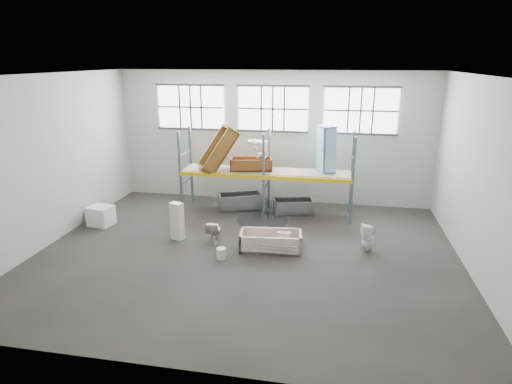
% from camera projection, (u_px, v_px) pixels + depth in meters
% --- Properties ---
extents(floor, '(12.00, 10.00, 0.10)m').
position_uv_depth(floor, '(247.00, 255.00, 12.49)').
color(floor, '#433F39').
rests_on(floor, ground).
extents(ceiling, '(12.00, 10.00, 0.10)m').
position_uv_depth(ceiling, '(245.00, 73.00, 10.97)').
color(ceiling, silver).
rests_on(ceiling, ground).
extents(wall_back, '(12.00, 0.10, 5.00)m').
position_uv_depth(wall_back, '(273.00, 138.00, 16.47)').
color(wall_back, '#B6B5A8').
rests_on(wall_back, ground).
extents(wall_front, '(12.00, 0.10, 5.00)m').
position_uv_depth(wall_front, '(183.00, 245.00, 6.99)').
color(wall_front, '#B4B3A7').
rests_on(wall_front, ground).
extents(wall_left, '(0.10, 10.00, 5.00)m').
position_uv_depth(wall_left, '(47.00, 160.00, 12.78)').
color(wall_left, '#A09F94').
rests_on(wall_left, ground).
extents(wall_right, '(0.10, 10.00, 5.00)m').
position_uv_depth(wall_right, '(484.00, 181.00, 10.67)').
color(wall_right, '#A7A69A').
rests_on(wall_right, ground).
extents(window_left, '(2.60, 0.04, 1.60)m').
position_uv_depth(window_left, '(191.00, 107.00, 16.59)').
color(window_left, white).
rests_on(window_left, wall_back).
extents(window_mid, '(2.60, 0.04, 1.60)m').
position_uv_depth(window_mid, '(273.00, 109.00, 16.04)').
color(window_mid, white).
rests_on(window_mid, wall_back).
extents(window_right, '(2.60, 0.04, 1.60)m').
position_uv_depth(window_right, '(361.00, 111.00, 15.48)').
color(window_right, white).
rests_on(window_right, wall_back).
extents(rack_upright_la, '(0.08, 0.08, 3.00)m').
position_uv_depth(rack_upright_la, '(180.00, 173.00, 15.27)').
color(rack_upright_la, slate).
rests_on(rack_upright_la, floor).
extents(rack_upright_lb, '(0.08, 0.08, 3.00)m').
position_uv_depth(rack_upright_lb, '(191.00, 165.00, 16.40)').
color(rack_upright_lb, slate).
rests_on(rack_upright_lb, floor).
extents(rack_upright_ma, '(0.08, 0.08, 3.00)m').
position_uv_depth(rack_upright_ma, '(263.00, 177.00, 14.75)').
color(rack_upright_ma, slate).
rests_on(rack_upright_ma, floor).
extents(rack_upright_mb, '(0.08, 0.08, 3.00)m').
position_uv_depth(rack_upright_mb, '(269.00, 169.00, 15.87)').
color(rack_upright_mb, slate).
rests_on(rack_upright_mb, floor).
extents(rack_upright_ra, '(0.08, 0.08, 3.00)m').
position_uv_depth(rack_upright_ra, '(353.00, 182.00, 14.22)').
color(rack_upright_ra, slate).
rests_on(rack_upright_ra, floor).
extents(rack_upright_rb, '(0.08, 0.08, 3.00)m').
position_uv_depth(rack_upright_rb, '(352.00, 173.00, 15.35)').
color(rack_upright_rb, slate).
rests_on(rack_upright_rb, floor).
extents(rack_beam_front, '(6.00, 0.10, 0.14)m').
position_uv_depth(rack_beam_front, '(263.00, 177.00, 14.75)').
color(rack_beam_front, yellow).
rests_on(rack_beam_front, floor).
extents(rack_beam_back, '(6.00, 0.10, 0.14)m').
position_uv_depth(rack_beam_back, '(269.00, 169.00, 15.87)').
color(rack_beam_back, yellow).
rests_on(rack_beam_back, floor).
extents(shelf_deck, '(5.90, 1.10, 0.03)m').
position_uv_depth(shelf_deck, '(266.00, 171.00, 15.29)').
color(shelf_deck, gray).
rests_on(shelf_deck, floor).
extents(wet_patch, '(1.80, 1.80, 0.00)m').
position_uv_depth(wet_patch, '(262.00, 220.00, 15.00)').
color(wet_patch, black).
rests_on(wet_patch, floor).
extents(bathtub_beige, '(1.88, 1.03, 0.53)m').
position_uv_depth(bathtub_beige, '(271.00, 241.00, 12.65)').
color(bathtub_beige, beige).
rests_on(bathtub_beige, floor).
extents(cistern_spare, '(0.41, 0.21, 0.39)m').
position_uv_depth(cistern_spare, '(284.00, 238.00, 12.80)').
color(cistern_spare, beige).
rests_on(cistern_spare, bathtub_beige).
extents(sink_in_tub, '(0.60, 0.60, 0.17)m').
position_uv_depth(sink_in_tub, '(273.00, 243.00, 12.79)').
color(sink_in_tub, beige).
rests_on(sink_in_tub, bathtub_beige).
extents(toilet_beige, '(0.40, 0.68, 0.69)m').
position_uv_depth(toilet_beige, '(214.00, 231.00, 13.16)').
color(toilet_beige, beige).
rests_on(toilet_beige, floor).
extents(cistern_tall, '(0.44, 0.37, 1.18)m').
position_uv_depth(cistern_tall, '(177.00, 221.00, 13.29)').
color(cistern_tall, '#F3DACA').
rests_on(cistern_tall, floor).
extents(toilet_white, '(0.46, 0.45, 0.83)m').
position_uv_depth(toilet_white, '(368.00, 238.00, 12.50)').
color(toilet_white, white).
rests_on(toilet_white, floor).
extents(steel_tub_left, '(1.75, 1.26, 0.58)m').
position_uv_depth(steel_tub_left, '(240.00, 201.00, 16.09)').
color(steel_tub_left, '#A3A5AA').
rests_on(steel_tub_left, floor).
extents(steel_tub_right, '(1.53, 0.96, 0.52)m').
position_uv_depth(steel_tub_right, '(293.00, 206.00, 15.61)').
color(steel_tub_right, '#9A9BA0').
rests_on(steel_tub_right, floor).
extents(rust_tub_flat, '(1.58, 0.95, 0.42)m').
position_uv_depth(rust_tub_flat, '(251.00, 164.00, 15.26)').
color(rust_tub_flat, '#9B551C').
rests_on(rust_tub_flat, shelf_deck).
extents(rust_tub_tilted, '(1.63, 1.41, 1.72)m').
position_uv_depth(rust_tub_tilted, '(218.00, 150.00, 15.28)').
color(rust_tub_tilted, brown).
rests_on(rust_tub_tilted, shelf_deck).
extents(sink_on_shelf, '(0.86, 0.77, 0.63)m').
position_uv_depth(sink_on_shelf, '(258.00, 157.00, 15.05)').
color(sink_on_shelf, silver).
rests_on(sink_on_shelf, rust_tub_flat).
extents(blue_tub_upright, '(0.77, 0.91, 1.65)m').
position_uv_depth(blue_tub_upright, '(326.00, 149.00, 14.88)').
color(blue_tub_upright, '#8FC2E2').
rests_on(blue_tub_upright, shelf_deck).
extents(bucket, '(0.33, 0.33, 0.32)m').
position_uv_depth(bucket, '(221.00, 253.00, 12.08)').
color(bucket, silver).
rests_on(bucket, floor).
extents(carton_near, '(0.84, 0.75, 0.64)m').
position_uv_depth(carton_near, '(101.00, 216.00, 14.51)').
color(carton_near, white).
rests_on(carton_near, floor).
extents(carton_far, '(0.72, 0.72, 0.46)m').
position_uv_depth(carton_far, '(97.00, 212.00, 15.09)').
color(carton_far, beige).
rests_on(carton_far, floor).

